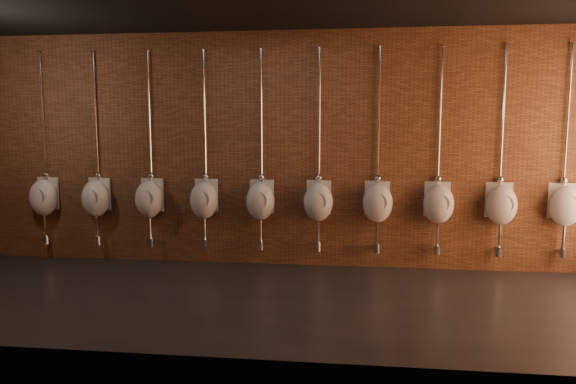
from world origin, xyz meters
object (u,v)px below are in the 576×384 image
(urinal_1, at_px, (96,197))
(urinal_3, at_px, (204,199))
(urinal_2, at_px, (149,198))
(urinal_5, at_px, (318,201))
(urinal_6, at_px, (378,202))
(urinal_7, at_px, (438,203))
(urinal_9, at_px, (565,205))
(urinal_8, at_px, (501,204))
(urinal_4, at_px, (261,200))
(urinal_0, at_px, (44,196))

(urinal_1, relative_size, urinal_3, 1.00)
(urinal_1, distance_m, urinal_2, 0.79)
(urinal_2, xyz_separation_m, urinal_5, (2.37, 0.00, 0.00))
(urinal_1, xyz_separation_m, urinal_6, (3.95, 0.00, 0.00))
(urinal_1, bearing_deg, urinal_7, 0.00)
(urinal_7, bearing_deg, urinal_6, 180.00)
(urinal_9, bearing_deg, urinal_8, 180.00)
(urinal_4, xyz_separation_m, urinal_6, (1.58, 0.00, 0.00))
(urinal_0, bearing_deg, urinal_5, 0.00)
(urinal_4, bearing_deg, urinal_0, 180.00)
(urinal_6, relative_size, urinal_8, 1.00)
(urinal_4, bearing_deg, urinal_9, 0.00)
(urinal_2, bearing_deg, urinal_6, 0.00)
(urinal_1, height_order, urinal_3, same)
(urinal_3, bearing_deg, urinal_5, 0.00)
(urinal_9, bearing_deg, urinal_0, 180.00)
(urinal_3, height_order, urinal_7, same)
(urinal_7, xyz_separation_m, urinal_9, (1.58, 0.00, 0.00))
(urinal_2, relative_size, urinal_5, 1.00)
(urinal_4, bearing_deg, urinal_6, 0.00)
(urinal_3, relative_size, urinal_5, 1.00)
(urinal_8, bearing_deg, urinal_6, 180.00)
(urinal_0, height_order, urinal_5, same)
(urinal_3, relative_size, urinal_4, 1.00)
(urinal_1, relative_size, urinal_8, 1.00)
(urinal_1, height_order, urinal_2, same)
(urinal_2, xyz_separation_m, urinal_9, (5.53, 0.00, 0.00))
(urinal_3, distance_m, urinal_7, 3.16)
(urinal_0, bearing_deg, urinal_1, 0.00)
(urinal_5, distance_m, urinal_6, 0.79)
(urinal_2, bearing_deg, urinal_1, 180.00)
(urinal_1, distance_m, urinal_5, 3.16)
(urinal_5, xyz_separation_m, urinal_7, (1.58, 0.00, 0.00))
(urinal_3, height_order, urinal_9, same)
(urinal_5, bearing_deg, urinal_9, 0.00)
(urinal_2, relative_size, urinal_8, 1.00)
(urinal_4, bearing_deg, urinal_2, 180.00)
(urinal_3, distance_m, urinal_4, 0.79)
(urinal_3, height_order, urinal_8, same)
(urinal_3, xyz_separation_m, urinal_4, (0.79, 0.00, 0.00))
(urinal_0, bearing_deg, urinal_8, 0.00)
(urinal_5, bearing_deg, urinal_0, 180.00)
(urinal_1, bearing_deg, urinal_0, 180.00)
(urinal_2, distance_m, urinal_7, 3.95)
(urinal_0, distance_m, urinal_5, 3.95)
(urinal_8, bearing_deg, urinal_3, 180.00)
(urinal_6, height_order, urinal_9, same)
(urinal_0, height_order, urinal_1, same)
(urinal_7, bearing_deg, urinal_0, 180.00)
(urinal_0, distance_m, urinal_8, 6.31)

